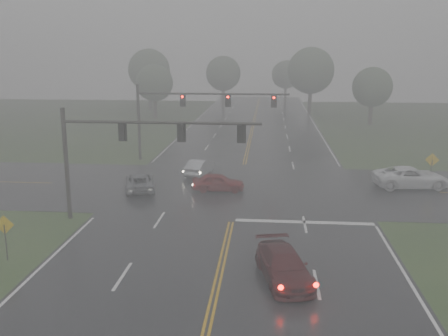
# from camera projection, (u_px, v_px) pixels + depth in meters

# --- Properties ---
(main_road) EXTENTS (18.00, 160.00, 0.02)m
(main_road) POSITION_uv_depth(u_px,v_px,m) (237.00, 195.00, 36.54)
(main_road) COLOR black
(main_road) RESTS_ON ground
(cross_street) EXTENTS (120.00, 14.00, 0.02)m
(cross_street) POSITION_uv_depth(u_px,v_px,m) (239.00, 188.00, 38.48)
(cross_street) COLOR black
(cross_street) RESTS_ON ground
(stop_bar) EXTENTS (8.50, 0.50, 0.01)m
(stop_bar) POSITION_uv_depth(u_px,v_px,m) (304.00, 223.00, 30.72)
(stop_bar) COLOR white
(stop_bar) RESTS_ON ground
(sedan_maroon) EXTENTS (3.05, 5.14, 1.40)m
(sedan_maroon) POSITION_uv_depth(u_px,v_px,m) (283.00, 280.00, 23.02)
(sedan_maroon) COLOR #3F0B0E
(sedan_maroon) RESTS_ON ground
(sedan_red) EXTENTS (3.99, 1.75, 1.34)m
(sedan_red) POSITION_uv_depth(u_px,v_px,m) (218.00, 191.00, 37.63)
(sedan_red) COLOR maroon
(sedan_red) RESTS_ON ground
(sedan_silver) EXTENTS (2.23, 4.26, 1.34)m
(sedan_silver) POSITION_uv_depth(u_px,v_px,m) (200.00, 175.00, 42.57)
(sedan_silver) COLOR #B1B4BA
(sedan_silver) RESTS_ON ground
(car_grey) EXTENTS (3.21, 4.93, 1.26)m
(car_grey) POSITION_uv_depth(u_px,v_px,m) (140.00, 190.00, 37.83)
(car_grey) COLOR slate
(car_grey) RESTS_ON ground
(pickup_white) EXTENTS (6.03, 3.34, 1.60)m
(pickup_white) POSITION_uv_depth(u_px,v_px,m) (410.00, 187.00, 38.63)
(pickup_white) COLOR white
(pickup_white) RESTS_ON ground
(signal_gantry_near) EXTENTS (12.13, 0.31, 6.98)m
(signal_gantry_near) POSITION_uv_depth(u_px,v_px,m) (124.00, 143.00, 30.10)
(signal_gantry_near) COLOR black
(signal_gantry_near) RESTS_ON ground
(signal_gantry_far) EXTENTS (14.40, 0.37, 7.26)m
(signal_gantry_far) POSITION_uv_depth(u_px,v_px,m) (185.00, 107.00, 46.96)
(signal_gantry_far) COLOR black
(signal_gantry_far) RESTS_ON ground
(sign_diamond_west) EXTENTS (0.99, 0.10, 2.37)m
(sign_diamond_west) POSITION_uv_depth(u_px,v_px,m) (5.00, 230.00, 24.85)
(sign_diamond_west) COLOR black
(sign_diamond_west) RESTS_ON ground
(sign_diamond_east) EXTENTS (1.06, 0.15, 2.54)m
(sign_diamond_east) POSITION_uv_depth(u_px,v_px,m) (432.00, 164.00, 39.00)
(sign_diamond_east) COLOR black
(sign_diamond_east) RESTS_ON ground
(tree_nw_a) EXTENTS (5.69, 5.69, 8.36)m
(tree_nw_a) POSITION_uv_depth(u_px,v_px,m) (154.00, 83.00, 76.53)
(tree_nw_a) COLOR #352B22
(tree_nw_a) RESTS_ON ground
(tree_ne_a) EXTENTS (7.46, 7.46, 10.95)m
(tree_ne_a) POSITION_uv_depth(u_px,v_px,m) (311.00, 71.00, 80.03)
(tree_ne_a) COLOR #352B22
(tree_ne_a) RESTS_ON ground
(tree_n_mid) EXTENTS (6.44, 6.44, 9.45)m
(tree_n_mid) POSITION_uv_depth(u_px,v_px,m) (223.00, 73.00, 92.29)
(tree_n_mid) COLOR #352B22
(tree_n_mid) RESTS_ON ground
(tree_e_near) EXTENTS (5.56, 5.56, 8.17)m
(tree_e_near) POSITION_uv_depth(u_px,v_px,m) (372.00, 87.00, 69.58)
(tree_e_near) COLOR #352B22
(tree_e_near) RESTS_ON ground
(tree_nw_b) EXTENTS (7.30, 7.30, 10.72)m
(tree_nw_b) POSITION_uv_depth(u_px,v_px,m) (149.00, 70.00, 87.16)
(tree_nw_b) COLOR #352B22
(tree_nw_b) RESTS_ON ground
(tree_n_far) EXTENTS (5.76, 5.76, 8.46)m
(tree_n_far) POSITION_uv_depth(u_px,v_px,m) (286.00, 75.00, 101.78)
(tree_n_far) COLOR #352B22
(tree_n_far) RESTS_ON ground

